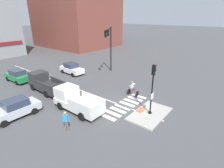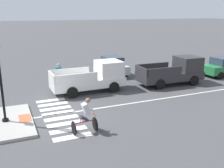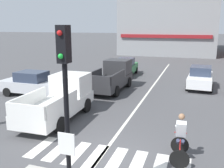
% 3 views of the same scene
% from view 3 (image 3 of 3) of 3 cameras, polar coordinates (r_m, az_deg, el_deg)
% --- Properties ---
extents(ground_plane, '(300.00, 300.00, 0.00)m').
position_cam_3_polar(ground_plane, '(9.34, -1.78, -16.85)').
color(ground_plane, '#474749').
extents(signal_pole, '(0.44, 0.38, 4.52)m').
position_cam_3_polar(signal_pole, '(6.04, -10.31, -4.33)').
color(signal_pole, black).
rests_on(signal_pole, traffic_island).
extents(crosswalk_stripe_a, '(0.44, 1.80, 0.01)m').
position_cam_3_polar(crosswalk_stripe_a, '(10.61, -15.68, -13.46)').
color(crosswalk_stripe_a, silver).
rests_on(crosswalk_stripe_a, ground).
extents(crosswalk_stripe_b, '(0.44, 1.80, 0.01)m').
position_cam_3_polar(crosswalk_stripe_b, '(10.23, -11.96, -14.29)').
color(crosswalk_stripe_b, silver).
rests_on(crosswalk_stripe_b, ground).
extents(crosswalk_stripe_c, '(0.44, 1.80, 0.01)m').
position_cam_3_polar(crosswalk_stripe_c, '(9.90, -7.94, -15.11)').
color(crosswalk_stripe_c, silver).
rests_on(crosswalk_stripe_c, ground).
extents(crosswalk_stripe_d, '(0.44, 1.80, 0.01)m').
position_cam_3_polar(crosswalk_stripe_d, '(9.62, -3.62, -15.90)').
color(crosswalk_stripe_d, silver).
rests_on(crosswalk_stripe_d, ground).
extents(crosswalk_stripe_e, '(0.44, 1.80, 0.01)m').
position_cam_3_polar(crosswalk_stripe_e, '(9.39, 0.96, -16.65)').
color(crosswalk_stripe_e, silver).
rests_on(crosswalk_stripe_e, ground).
extents(crosswalk_stripe_f, '(0.44, 1.80, 0.01)m').
position_cam_3_polar(crosswalk_stripe_f, '(9.22, 5.78, -17.32)').
color(crosswalk_stripe_f, silver).
rests_on(crosswalk_stripe_f, ground).
extents(crosswalk_stripe_g, '(0.44, 1.80, 0.01)m').
position_cam_3_polar(crosswalk_stripe_g, '(9.11, 10.77, -17.89)').
color(crosswalk_stripe_g, silver).
rests_on(crosswalk_stripe_g, ground).
extents(lane_centre_line, '(0.14, 28.00, 0.01)m').
position_cam_3_polar(lane_centre_line, '(18.45, 8.30, -1.70)').
color(lane_centre_line, silver).
rests_on(lane_centre_line, ground).
extents(building_corner_left, '(15.28, 19.64, 13.18)m').
position_cam_3_polar(building_corner_left, '(48.47, 13.31, 15.02)').
color(building_corner_left, gray).
rests_on(building_corner_left, ground).
extents(car_green_westbound_distant, '(1.98, 4.17, 1.64)m').
position_cam_3_polar(car_green_westbound_distant, '(24.19, 3.05, 3.88)').
color(car_green_westbound_distant, '#237A3D').
rests_on(car_green_westbound_distant, ground).
extents(car_white_eastbound_far, '(2.01, 4.18, 1.64)m').
position_cam_3_polar(car_white_eastbound_far, '(20.36, 19.27, 1.42)').
color(car_white_eastbound_far, white).
rests_on(car_white_eastbound_far, ground).
extents(car_silver_cross_left, '(4.12, 1.88, 1.64)m').
position_cam_3_polar(car_silver_cross_left, '(18.05, -17.84, 0.11)').
color(car_silver_cross_left, silver).
rests_on(car_silver_cross_left, ground).
extents(pickup_truck_charcoal_westbound_far, '(2.17, 5.15, 2.08)m').
position_cam_3_polar(pickup_truck_charcoal_westbound_far, '(18.73, 0.19, 1.72)').
color(pickup_truck_charcoal_westbound_far, '#2D2D30').
rests_on(pickup_truck_charcoal_westbound_far, ground).
extents(pickup_truck_white_westbound_near, '(2.11, 5.13, 2.08)m').
position_cam_3_polar(pickup_truck_white_westbound_near, '(13.29, -11.31, -3.27)').
color(pickup_truck_white_westbound_near, white).
rests_on(pickup_truck_white_westbound_near, ground).
extents(cyclist, '(0.72, 1.12, 1.68)m').
position_cam_3_polar(cyclist, '(9.31, 15.19, -11.42)').
color(cyclist, black).
rests_on(cyclist, ground).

